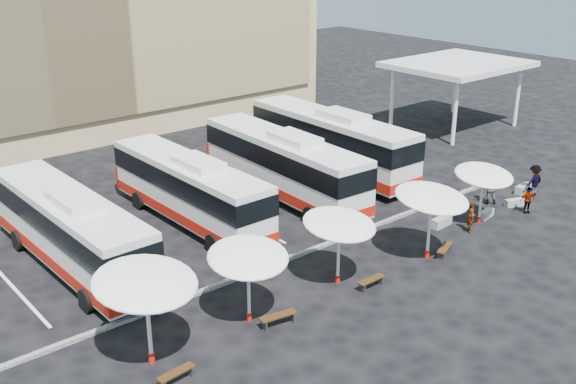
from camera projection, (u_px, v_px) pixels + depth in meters
ground at (312, 257)px, 32.17m from camera, size 120.00×120.00×0.00m
service_canopy at (458, 66)px, 51.93m from camera, size 10.00×8.00×5.20m
curb_divider at (305, 252)px, 32.50m from camera, size 34.00×0.25×0.15m
bay_lines at (217, 208)px, 37.88m from camera, size 24.15×12.00×0.01m
bus_0 at (70, 228)px, 30.49m from camera, size 3.00×12.28×3.88m
bus_1 at (189, 188)px, 35.43m from camera, size 2.84×11.90×3.77m
bus_2 at (283, 163)px, 38.81m from camera, size 3.38×12.75×4.01m
bus_3 at (331, 140)px, 42.89m from camera, size 3.29×13.17×4.16m
sunshade_0 at (145, 283)px, 23.09m from camera, size 4.54×4.57×3.83m
sunshade_1 at (248, 257)px, 25.87m from camera, size 3.92×3.95×3.33m
sunshade_2 at (339, 224)px, 28.77m from camera, size 3.76×3.79×3.34m
sunshade_3 at (432, 198)px, 30.97m from camera, size 4.12×4.16×3.61m
sunshade_4 at (484, 175)px, 34.98m from camera, size 3.73×3.75×3.17m
wood_bench_0 at (176, 374)px, 23.10m from camera, size 1.44×0.49×0.43m
wood_bench_1 at (278, 317)px, 26.46m from camera, size 1.60×0.68×0.47m
wood_bench_2 at (371, 281)px, 29.27m from camera, size 1.41×0.38×0.43m
wood_bench_3 at (445, 249)px, 32.22m from camera, size 1.49×0.90×0.44m
conc_bench_0 at (442, 222)px, 35.46m from camera, size 1.35×0.51×0.50m
conc_bench_1 at (486, 214)px, 36.57m from camera, size 1.14×0.51×0.41m
conc_bench_2 at (514, 203)px, 38.08m from camera, size 1.16×0.74×0.41m
conc_bench_3 at (523, 189)px, 40.06m from camera, size 1.33×0.54×0.49m
passenger_0 at (471, 217)px, 34.61m from camera, size 0.69×0.69×1.62m
passenger_1 at (490, 188)px, 38.20m from camera, size 1.18×1.14×1.91m
passenger_2 at (528, 200)px, 36.94m from camera, size 0.97×0.74×1.53m
passenger_3 at (534, 181)px, 39.33m from camera, size 1.28×0.82×1.89m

